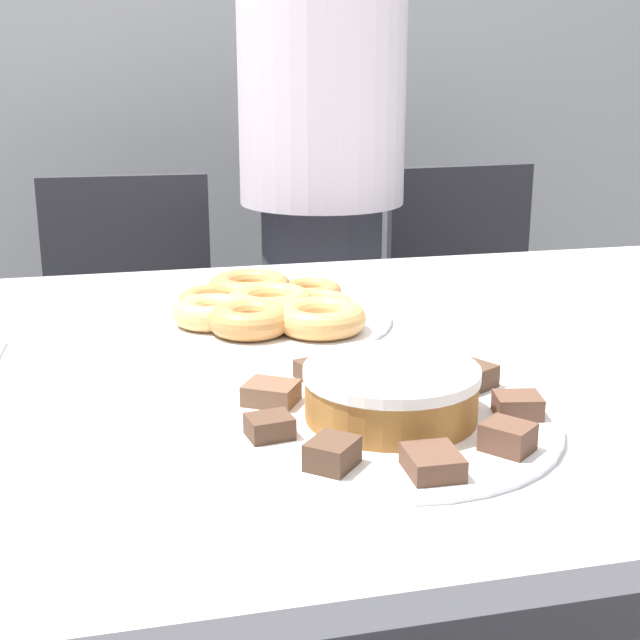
{
  "coord_description": "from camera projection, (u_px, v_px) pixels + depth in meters",
  "views": [
    {
      "loc": [
        -0.26,
        -1.09,
        1.13
      ],
      "look_at": [
        -0.02,
        -0.04,
        0.82
      ],
      "focal_mm": 50.0,
      "sensor_mm": 36.0,
      "label": 1
    }
  ],
  "objects": [
    {
      "name": "wall_back",
      "position": [
        191.0,
        1.0,
        2.57
      ],
      "size": [
        8.0,
        0.05,
        2.6
      ],
      "color": "#A8AAAD",
      "rests_on": "ground_plane"
    },
    {
      "name": "table",
      "position": [
        325.0,
        404.0,
        1.2
      ],
      "size": [
        1.84,
        1.1,
        0.76
      ],
      "color": "silver",
      "rests_on": "ground_plane"
    },
    {
      "name": "person_standing",
      "position": [
        322.0,
        179.0,
        1.97
      ],
      "size": [
        0.36,
        0.36,
        1.68
      ],
      "color": "#383842",
      "rests_on": "ground_plane"
    },
    {
      "name": "office_chair_left",
      "position": [
        133.0,
        382.0,
        2.08
      ],
      "size": [
        0.46,
        0.46,
        0.88
      ],
      "rotation": [
        0.0,
        0.0,
        -0.05
      ],
      "color": "black",
      "rests_on": "ground_plane"
    },
    {
      "name": "office_chair_right",
      "position": [
        480.0,
        355.0,
        2.27
      ],
      "size": [
        0.47,
        0.47,
        0.88
      ],
      "rotation": [
        0.0,
        0.0,
        0.07
      ],
      "color": "black",
      "rests_on": "ground_plane"
    },
    {
      "name": "plate_cake",
      "position": [
        390.0,
        422.0,
        0.95
      ],
      "size": [
        0.36,
        0.36,
        0.01
      ],
      "color": "white",
      "rests_on": "table"
    },
    {
      "name": "plate_donuts",
      "position": [
        270.0,
        318.0,
        1.33
      ],
      "size": [
        0.36,
        0.36,
        0.01
      ],
      "color": "white",
      "rests_on": "table"
    },
    {
      "name": "frosted_cake",
      "position": [
        391.0,
        392.0,
        0.94
      ],
      "size": [
        0.19,
        0.19,
        0.06
      ],
      "color": "#9E662D",
      "rests_on": "plate_cake"
    },
    {
      "name": "lamington_0",
      "position": [
        271.0,
        393.0,
        0.98
      ],
      "size": [
        0.07,
        0.07,
        0.02
      ],
      "rotation": [
        0.0,
        0.0,
        2.6
      ],
      "color": "brown",
      "rests_on": "plate_cake"
    },
    {
      "name": "lamington_1",
      "position": [
        270.0,
        426.0,
        0.89
      ],
      "size": [
        0.05,
        0.04,
        0.02
      ],
      "rotation": [
        0.0,
        0.0,
        3.29
      ],
      "color": "#513828",
      "rests_on": "plate_cake"
    },
    {
      "name": "lamington_2",
      "position": [
        332.0,
        453.0,
        0.83
      ],
      "size": [
        0.06,
        0.06,
        0.03
      ],
      "rotation": [
        0.0,
        0.0,
        3.99
      ],
      "color": "#513828",
      "rests_on": "plate_cake"
    },
    {
      "name": "lamington_3",
      "position": [
        433.0,
        462.0,
        0.81
      ],
      "size": [
        0.05,
        0.06,
        0.02
      ],
      "rotation": [
        0.0,
        0.0,
        4.69
      ],
      "color": "brown",
      "rests_on": "plate_cake"
    },
    {
      "name": "lamington_4",
      "position": [
        508.0,
        437.0,
        0.86
      ],
      "size": [
        0.06,
        0.06,
        0.03
      ],
      "rotation": [
        0.0,
        0.0,
        5.39
      ],
      "color": "brown",
      "rests_on": "plate_cake"
    },
    {
      "name": "lamington_5",
      "position": [
        518.0,
        405.0,
        0.95
      ],
      "size": [
        0.06,
        0.05,
        0.02
      ],
      "rotation": [
        0.0,
        0.0,
        6.09
      ],
      "color": "brown",
      "rests_on": "plate_cake"
    },
    {
      "name": "lamington_6",
      "position": [
        472.0,
        376.0,
        1.03
      ],
      "size": [
        0.06,
        0.06,
        0.03
      ],
      "rotation": [
        0.0,
        0.0,
        6.78
      ],
      "color": "#513828",
      "rests_on": "plate_cake"
    },
    {
      "name": "lamington_7",
      "position": [
        398.0,
        364.0,
        1.07
      ],
      "size": [
        0.06,
        0.06,
        0.03
      ],
      "rotation": [
        0.0,
        0.0,
        7.48
      ],
      "color": "brown",
      "rests_on": "plate_cake"
    },
    {
      "name": "lamington_8",
      "position": [
        323.0,
        372.0,
        1.05
      ],
      "size": [
        0.06,
        0.07,
        0.02
      ],
      "rotation": [
        0.0,
        0.0,
        8.18
      ],
      "color": "#513828",
      "rests_on": "plate_cake"
    },
    {
      "name": "donut_0",
      "position": [
        269.0,
        302.0,
        1.32
      ],
      "size": [
        0.13,
        0.13,
        0.04
      ],
      "color": "tan",
      "rests_on": "plate_donuts"
    },
    {
      "name": "donut_1",
      "position": [
        320.0,
        318.0,
        1.24
      ],
      "size": [
        0.13,
        0.13,
        0.04
      ],
      "color": "tan",
      "rests_on": "plate_donuts"
    },
    {
      "name": "donut_2",
      "position": [
        319.0,
        305.0,
        1.32
      ],
      "size": [
        0.1,
        0.1,
        0.03
      ],
      "color": "tan",
      "rests_on": "plate_donuts"
    },
    {
      "name": "donut_3",
      "position": [
        310.0,
        292.0,
        1.4
      ],
      "size": [
        0.1,
        0.1,
        0.03
      ],
      "color": "#C68447",
      "rests_on": "plate_donuts"
    },
    {
      "name": "donut_4",
      "position": [
        250.0,
        288.0,
        1.4
      ],
      "size": [
        0.13,
        0.13,
        0.04
      ],
      "color": "#C68447",
      "rests_on": "plate_donuts"
    },
    {
      "name": "donut_5",
      "position": [
        218.0,
        301.0,
        1.34
      ],
      "size": [
        0.12,
        0.12,
        0.03
      ],
      "color": "#C68447",
      "rests_on": "plate_donuts"
    },
    {
      "name": "donut_6",
      "position": [
        211.0,
        312.0,
        1.27
      ],
      "size": [
        0.11,
        0.11,
        0.04
      ],
      "color": "#E5AD66",
      "rests_on": "plate_donuts"
    },
    {
      "name": "donut_7",
      "position": [
        250.0,
        320.0,
        1.23
      ],
      "size": [
        0.12,
        0.12,
        0.04
      ],
      "color": "#C68447",
      "rests_on": "plate_donuts"
    }
  ]
}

